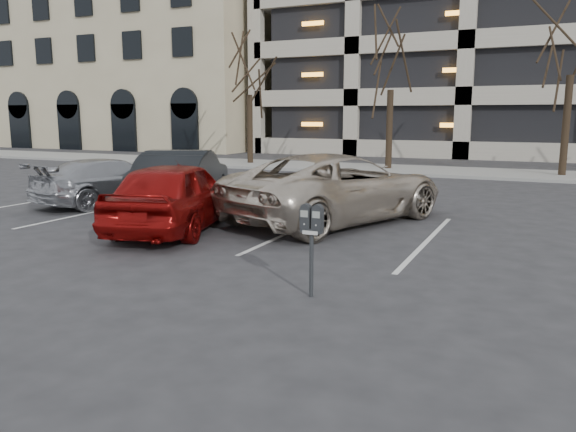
{
  "coord_description": "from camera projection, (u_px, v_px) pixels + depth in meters",
  "views": [
    {
      "loc": [
        3.41,
        -8.62,
        2.43
      ],
      "look_at": [
        -0.06,
        -1.09,
        0.94
      ],
      "focal_mm": 35.0,
      "sensor_mm": 36.0,
      "label": 1
    }
  ],
  "objects": [
    {
      "name": "car_red",
      "position": [
        176.0,
        195.0,
        11.96
      ],
      "size": [
        2.85,
        4.75,
        1.51
      ],
      "primitive_type": "imported",
      "rotation": [
        0.0,
        0.0,
        3.4
      ],
      "color": "maroon",
      "rests_on": "ground"
    },
    {
      "name": "tree_c",
      "position": [
        576.0,
        9.0,
        21.07
      ],
      "size": [
        3.88,
        3.88,
        8.81
      ],
      "color": "black",
      "rests_on": "ground"
    },
    {
      "name": "tree_a",
      "position": [
        249.0,
        51.0,
        26.99
      ],
      "size": [
        3.35,
        3.35,
        7.62
      ],
      "color": "black",
      "rests_on": "ground"
    },
    {
      "name": "car_dark",
      "position": [
        183.0,
        178.0,
        15.01
      ],
      "size": [
        3.2,
        4.96,
        1.54
      ],
      "primitive_type": "imported",
      "rotation": [
        0.0,
        0.0,
        3.51
      ],
      "color": "black",
      "rests_on": "ground"
    },
    {
      "name": "office_building",
      "position": [
        139.0,
        54.0,
        46.5
      ],
      "size": [
        26.0,
        16.2,
        15.0
      ],
      "color": "tan",
      "rests_on": "ground"
    },
    {
      "name": "ground",
      "position": [
        318.0,
        261.0,
        9.54
      ],
      "size": [
        140.0,
        140.0,
        0.0
      ],
      "primitive_type": "plane",
      "color": "#28282B",
      "rests_on": "ground"
    },
    {
      "name": "suv_silver",
      "position": [
        337.0,
        188.0,
        12.91
      ],
      "size": [
        4.58,
        6.28,
        1.59
      ],
      "rotation": [
        0.0,
        0.0,
        2.76
      ],
      "color": "beige",
      "rests_on": "ground"
    },
    {
      "name": "stall_lines",
      "position": [
        297.0,
        229.0,
        12.17
      ],
      "size": [
        16.9,
        5.2,
        0.0
      ],
      "color": "silver",
      "rests_on": "ground"
    },
    {
      "name": "car_silver",
      "position": [
        112.0,
        181.0,
        15.59
      ],
      "size": [
        2.87,
        4.68,
        1.27
      ],
      "primitive_type": "imported",
      "rotation": [
        0.0,
        0.0,
        2.87
      ],
      "color": "#A2A4A9",
      "rests_on": "ground"
    },
    {
      "name": "parking_meter",
      "position": [
        312.0,
        228.0,
        7.47
      ],
      "size": [
        0.32,
        0.13,
        1.25
      ],
      "rotation": [
        0.0,
        0.0,
        -0.02
      ],
      "color": "black",
      "rests_on": "ground"
    },
    {
      "name": "sidewalk",
      "position": [
        457.0,
        172.0,
        23.83
      ],
      "size": [
        80.0,
        4.0,
        0.12
      ],
      "primitive_type": "cube",
      "color": "gray",
      "rests_on": "ground"
    },
    {
      "name": "tree_b",
      "position": [
        392.0,
        39.0,
        24.07
      ],
      "size": [
        3.46,
        3.46,
        7.86
      ],
      "color": "black",
      "rests_on": "ground"
    }
  ]
}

